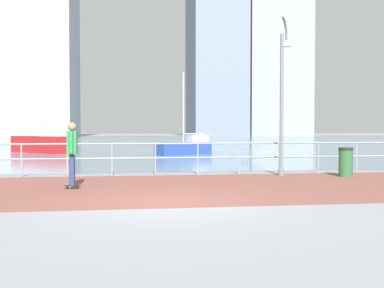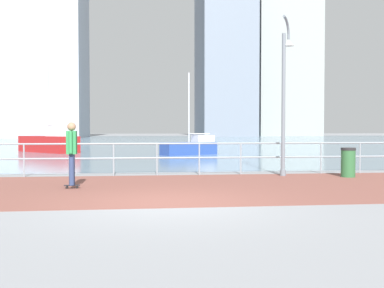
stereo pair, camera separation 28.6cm
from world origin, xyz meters
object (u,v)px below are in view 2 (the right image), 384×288
at_px(lamppost, 285,88).
at_px(sailboat_ivory, 50,142).
at_px(trash_bin, 348,162).
at_px(sailboat_blue, 191,147).
at_px(skateboarder, 72,149).

distance_m(lamppost, sailboat_ivory, 19.58).
relative_size(trash_bin, sailboat_blue, 0.19).
xyz_separation_m(lamppost, sailboat_blue, (-1.65, 12.51, -2.41)).
bearing_deg(sailboat_blue, lamppost, -82.49).
bearing_deg(sailboat_ivory, skateboarder, -77.84).
relative_size(lamppost, sailboat_ivory, 0.75).
distance_m(lamppost, skateboarder, 7.19).
xyz_separation_m(trash_bin, sailboat_ivory, (-12.36, 17.12, 0.20)).
relative_size(lamppost, trash_bin, 5.58).
bearing_deg(skateboarder, sailboat_ivory, 102.16).
bearing_deg(trash_bin, skateboarder, -167.63).
height_order(sailboat_blue, sailboat_ivory, sailboat_ivory).
xyz_separation_m(skateboarder, sailboat_ivory, (-4.08, 18.93, -0.35)).
height_order(skateboarder, sailboat_ivory, sailboat_ivory).
distance_m(lamppost, sailboat_blue, 12.85).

